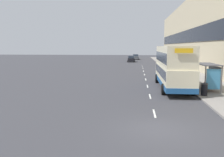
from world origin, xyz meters
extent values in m
plane|color=#38383D|center=(0.00, 0.00, 0.00)|extent=(220.00, 220.00, 0.00)
cube|color=gray|center=(6.50, 38.50, 0.07)|extent=(5.00, 93.00, 0.14)
cube|color=#C6B793|center=(10.50, 38.50, 7.01)|extent=(3.00, 93.00, 14.01)
cube|color=black|center=(8.96, 38.50, 6.31)|extent=(0.12, 89.28, 2.52)
cube|color=silver|center=(0.00, 3.20, 0.01)|extent=(0.12, 2.00, 0.01)
cube|color=silver|center=(0.00, 8.72, 0.01)|extent=(0.12, 2.00, 0.01)
cube|color=silver|center=(0.00, 14.24, 0.01)|extent=(0.12, 2.00, 0.01)
cube|color=silver|center=(0.00, 19.76, 0.01)|extent=(0.12, 2.00, 0.01)
cube|color=silver|center=(0.00, 25.28, 0.01)|extent=(0.12, 2.00, 0.01)
cube|color=silver|center=(0.00, 30.80, 0.01)|extent=(0.12, 2.00, 0.01)
cube|color=silver|center=(0.00, 36.32, 0.01)|extent=(0.12, 2.00, 0.01)
cube|color=silver|center=(0.00, 41.84, 0.01)|extent=(0.12, 2.00, 0.01)
cube|color=#4C4C51|center=(5.60, 12.04, 2.58)|extent=(1.60, 4.20, 0.08)
cylinder|color=#4C4C51|center=(4.90, 10.04, 1.34)|extent=(0.10, 0.10, 2.40)
cylinder|color=#4C4C51|center=(4.90, 14.04, 1.34)|extent=(0.10, 0.10, 2.40)
cylinder|color=#4C4C51|center=(6.30, 10.04, 1.34)|extent=(0.10, 0.10, 2.40)
cylinder|color=#4C4C51|center=(6.30, 14.04, 1.34)|extent=(0.10, 0.10, 2.40)
cube|color=#99A8B2|center=(6.27, 12.04, 1.46)|extent=(0.04, 3.68, 1.92)
cube|color=#3F8CBF|center=(5.60, 10.10, 1.39)|extent=(1.19, 0.10, 1.82)
cube|color=maroon|center=(5.85, 12.04, 0.59)|extent=(0.36, 2.80, 0.08)
cube|color=beige|center=(2.48, 13.09, 1.43)|extent=(2.55, 11.37, 1.85)
cube|color=beige|center=(2.48, 13.09, 3.33)|extent=(2.50, 11.03, 1.95)
cube|color=#1E518C|center=(2.48, 13.09, 0.72)|extent=(2.58, 11.42, 0.45)
cube|color=#2D3847|center=(2.48, 13.09, 1.79)|extent=(2.58, 10.69, 0.81)
cube|color=#2D3847|center=(2.48, 13.09, 3.23)|extent=(2.55, 10.69, 0.94)
cube|color=yellow|center=(2.48, 7.43, 3.95)|extent=(1.40, 0.08, 0.36)
cylinder|color=black|center=(1.20, 16.96, 0.50)|extent=(0.30, 1.00, 1.00)
cylinder|color=black|center=(3.75, 16.96, 0.50)|extent=(0.30, 1.00, 1.00)
cylinder|color=black|center=(1.20, 9.57, 0.50)|extent=(0.30, 1.00, 1.00)
cylinder|color=black|center=(3.75, 9.57, 0.50)|extent=(0.30, 1.00, 1.00)
cube|color=black|center=(-2.74, 56.10, 0.68)|extent=(1.77, 4.09, 0.76)
cube|color=#2D3847|center=(-2.74, 56.30, 1.38)|extent=(1.56, 1.96, 0.63)
cylinder|color=black|center=(-1.86, 54.83, 0.30)|extent=(0.20, 0.60, 0.60)
cylinder|color=black|center=(-3.63, 54.83, 0.30)|extent=(0.20, 0.60, 0.60)
cylinder|color=black|center=(-1.86, 57.36, 0.30)|extent=(0.20, 0.60, 0.60)
cylinder|color=black|center=(-3.63, 57.36, 0.30)|extent=(0.20, 0.60, 0.60)
cube|color=#4C5156|center=(-1.60, 69.07, 0.68)|extent=(1.90, 4.18, 0.76)
cube|color=#2D3847|center=(-1.60, 69.28, 1.37)|extent=(1.67, 2.01, 0.62)
cylinder|color=black|center=(-0.65, 67.77, 0.30)|extent=(0.20, 0.60, 0.60)
cylinder|color=black|center=(-2.55, 67.77, 0.30)|extent=(0.20, 0.60, 0.60)
cylinder|color=black|center=(-0.65, 70.37, 0.30)|extent=(0.20, 0.60, 0.60)
cylinder|color=black|center=(-2.55, 70.37, 0.30)|extent=(0.20, 0.60, 0.60)
cylinder|color=#23232D|center=(6.76, 14.70, 0.58)|extent=(0.30, 0.30, 0.87)
cylinder|color=maroon|center=(6.76, 14.70, 1.37)|extent=(0.36, 0.36, 0.73)
sphere|color=tan|center=(6.76, 14.70, 1.85)|extent=(0.24, 0.24, 0.24)
cylinder|color=black|center=(4.55, 8.88, 0.61)|extent=(0.52, 0.52, 0.95)
cylinder|color=#2D2D33|center=(4.55, 8.88, 1.14)|extent=(0.55, 0.55, 0.10)
camera|label=1|loc=(-1.16, -12.59, 4.29)|focal=40.00mm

